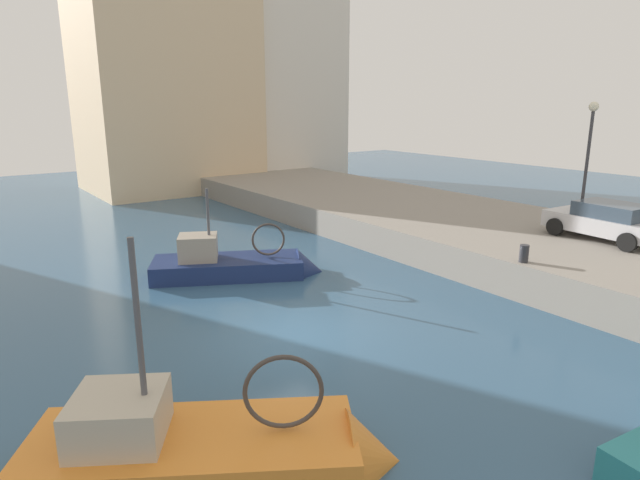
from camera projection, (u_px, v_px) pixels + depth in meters
water_surface at (290, 334)px, 14.44m from camera, size 80.00×80.00×0.00m
quay_wall at (540, 247)px, 20.81m from camera, size 9.00×56.00×1.20m
fishing_boat_navy at (239, 272)px, 19.25m from camera, size 6.17×4.38×4.03m
fishing_boat_orange at (216, 464)px, 9.09m from camera, size 6.31×4.88×5.01m
parked_car_silver at (607, 221)px, 19.25m from camera, size 2.22×4.05×1.36m
mooring_bollard_north at (524, 254)px, 16.67m from camera, size 0.28×0.28×0.55m
quay_streetlamp at (589, 145)px, 20.20m from camera, size 0.36×0.36×4.83m
waterfront_building_west at (273, 31)px, 39.71m from camera, size 9.97×6.42×22.05m
waterfront_building_central at (164, 64)px, 36.43m from camera, size 11.14×9.01×16.93m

